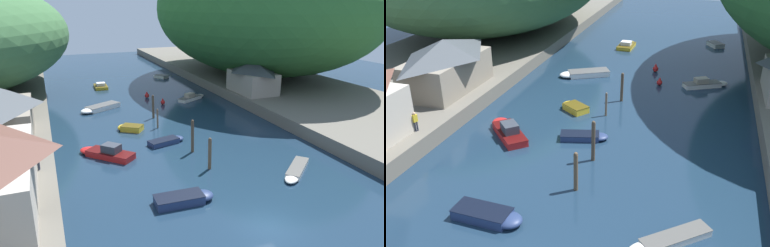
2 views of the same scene
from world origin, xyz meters
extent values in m
plane|color=#192D42|center=(0.00, 30.00, 0.00)|extent=(130.00, 130.00, 0.00)
cube|color=#666056|center=(24.15, 30.00, 0.77)|extent=(22.00, 120.00, 1.53)
ellipsoid|color=#2D662D|center=(25.25, 43.30, 13.25)|extent=(36.56, 51.19, 23.44)
cube|color=gray|center=(-17.36, 21.59, 3.24)|extent=(5.19, 9.75, 3.41)
pyramid|color=#3D4247|center=(-17.36, 21.59, 5.84)|extent=(5.61, 10.53, 1.78)
cube|color=gray|center=(16.17, 29.71, 3.11)|extent=(4.86, 7.79, 3.16)
pyramid|color=#3D4247|center=(16.17, 29.71, 5.57)|extent=(5.25, 8.41, 1.76)
cube|color=navy|center=(-1.90, 17.63, 0.26)|extent=(3.58, 2.25, 0.53)
ellipsoid|color=navy|center=(-0.30, 18.05, 0.26)|extent=(1.96, 1.76, 0.53)
cube|color=black|center=(-1.90, 17.63, 0.54)|extent=(3.65, 2.29, 0.03)
cube|color=navy|center=(-4.65, 5.23, 0.34)|extent=(3.78, 1.87, 0.68)
ellipsoid|color=navy|center=(-2.80, 5.15, 0.34)|extent=(1.92, 1.70, 0.68)
cube|color=black|center=(-4.65, 5.23, 0.69)|extent=(3.86, 1.90, 0.03)
cube|color=white|center=(-5.78, 34.08, 0.32)|extent=(5.20, 4.12, 0.64)
ellipsoid|color=white|center=(-7.89, 32.88, 0.32)|extent=(3.04, 2.83, 0.64)
cube|color=#525252|center=(-5.78, 34.08, 0.66)|extent=(5.30, 4.20, 0.03)
cube|color=silver|center=(7.73, 34.12, 0.26)|extent=(4.37, 3.27, 0.51)
ellipsoid|color=silver|center=(9.58, 35.15, 0.26)|extent=(2.49, 2.18, 0.51)
cube|color=#504E4A|center=(7.73, 34.12, 0.53)|extent=(4.45, 3.34, 0.03)
cube|color=#9E937F|center=(7.61, 34.05, 0.82)|extent=(1.76, 1.57, 0.62)
cube|color=silver|center=(8.88, 52.68, 0.29)|extent=(2.71, 3.00, 0.58)
ellipsoid|color=silver|center=(8.19, 53.75, 0.29)|extent=(1.96, 1.88, 0.58)
cube|color=#504E4A|center=(8.88, 52.68, 0.60)|extent=(2.76, 3.06, 0.03)
cube|color=gold|center=(-3.91, 48.04, 0.22)|extent=(2.25, 4.07, 0.45)
ellipsoid|color=gold|center=(-3.85, 50.04, 0.22)|extent=(2.08, 2.07, 0.45)
cube|color=#4C3E0E|center=(-3.91, 48.04, 0.46)|extent=(2.29, 4.16, 0.03)
cube|color=silver|center=(-3.92, 47.91, 0.72)|extent=(1.53, 1.45, 0.55)
cube|color=red|center=(-7.94, 16.14, 0.30)|extent=(4.62, 4.77, 0.60)
ellipsoid|color=red|center=(-9.60, 17.92, 0.30)|extent=(2.90, 2.93, 0.60)
cube|color=#450A0A|center=(-7.94, 16.14, 0.61)|extent=(4.71, 4.86, 0.03)
cube|color=#333842|center=(-7.83, 16.03, 1.00)|extent=(2.07, 2.10, 0.81)
cube|color=silver|center=(7.46, 6.73, 0.22)|extent=(4.16, 3.88, 0.45)
ellipsoid|color=silver|center=(5.79, 5.24, 0.22)|extent=(2.45, 2.35, 0.45)
cube|color=#504E4A|center=(7.46, 6.73, 0.46)|extent=(4.25, 3.96, 0.03)
cube|color=gold|center=(-4.06, 23.30, 0.32)|extent=(2.89, 2.70, 0.65)
ellipsoid|color=gold|center=(-5.03, 24.00, 0.32)|extent=(1.87, 1.94, 0.65)
cube|color=#4C3E0E|center=(-4.06, 23.30, 0.66)|extent=(2.95, 2.76, 0.03)
cylinder|color=brown|center=(0.12, 10.07, 1.44)|extent=(0.31, 0.31, 2.87)
sphere|color=brown|center=(0.12, 10.07, 2.93)|extent=(0.28, 0.28, 0.28)
cylinder|color=#4C3D2D|center=(0.18, 14.45, 1.64)|extent=(0.31, 0.31, 3.28)
sphere|color=#4C3D2D|center=(0.18, 14.45, 3.34)|extent=(0.28, 0.28, 0.28)
cylinder|color=brown|center=(-0.91, 23.12, 1.15)|extent=(0.21, 0.21, 2.30)
sphere|color=brown|center=(-0.91, 23.12, 2.34)|extent=(0.19, 0.19, 0.19)
cylinder|color=#4C3D2D|center=(-0.23, 27.28, 1.48)|extent=(0.30, 0.30, 2.95)
sphere|color=#4C3D2D|center=(-0.23, 27.28, 3.01)|extent=(0.27, 0.27, 0.27)
sphere|color=red|center=(1.85, 38.13, 0.36)|extent=(0.72, 0.72, 0.72)
cone|color=red|center=(1.85, 38.13, 0.90)|extent=(0.36, 0.36, 0.36)
sphere|color=red|center=(2.99, 33.32, 0.33)|extent=(0.66, 0.66, 0.66)
cone|color=red|center=(2.99, 33.32, 0.83)|extent=(0.33, 0.33, 0.33)
cylinder|color=#282D3D|center=(-15.43, 4.27, 1.96)|extent=(0.13, 0.13, 0.85)
cylinder|color=#282D3D|center=(-15.47, 4.45, 1.96)|extent=(0.13, 0.13, 0.85)
cube|color=navy|center=(-15.45, 4.36, 2.69)|extent=(0.30, 0.42, 0.62)
sphere|color=tan|center=(-15.45, 4.36, 3.11)|extent=(0.22, 0.22, 0.22)
cylinder|color=#282D3D|center=(-14.46, 12.12, 1.96)|extent=(0.13, 0.13, 0.85)
cylinder|color=#282D3D|center=(-14.41, 12.29, 1.96)|extent=(0.13, 0.13, 0.85)
cube|color=gold|center=(-14.43, 12.20, 2.69)|extent=(0.33, 0.43, 0.62)
sphere|color=tan|center=(-14.43, 12.20, 3.11)|extent=(0.22, 0.22, 0.22)
camera|label=1|loc=(-13.22, -18.70, 14.87)|focal=35.00mm
camera|label=2|loc=(7.84, -14.23, 17.46)|focal=40.00mm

